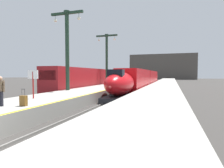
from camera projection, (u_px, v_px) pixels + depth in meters
ground_plane at (3, 158)px, 6.37m from camera, size 260.00×260.00×0.00m
platform_left at (112, 88)px, 31.11m from camera, size 4.80×110.00×1.05m
platform_right at (162, 89)px, 28.62m from camera, size 4.80×110.00×1.05m
platform_left_safety_stripe at (125, 85)px, 30.38m from camera, size 0.20×107.80×0.01m
rail_main_left at (135, 90)px, 32.73m from camera, size 0.08×110.00×0.12m
rail_main_right at (143, 90)px, 32.27m from camera, size 0.08×110.00×0.12m
rail_secondary_left at (92, 89)px, 35.22m from camera, size 0.08×110.00×0.12m
rail_secondary_right at (100, 89)px, 34.76m from camera, size 0.08×110.00×0.12m
highspeed_train_main at (142, 79)px, 34.93m from camera, size 2.92×38.34×3.60m
regional_train_adjacent at (103, 78)px, 38.50m from camera, size 2.85×36.60×3.80m
station_column_mid at (67, 43)px, 21.06m from camera, size 4.00×0.68×8.90m
station_column_far at (107, 54)px, 33.78m from camera, size 4.00×0.68×9.00m
passenger_near_edge at (1, 89)px, 10.53m from camera, size 0.57×0.23×1.69m
rolling_suitcase at (24, 101)px, 10.63m from camera, size 0.40×0.22×0.98m
departure_info_board at (33, 78)px, 13.92m from camera, size 0.90×0.10×2.12m
terminus_back_wall at (162, 67)px, 102.94m from camera, size 36.00×2.00×14.00m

